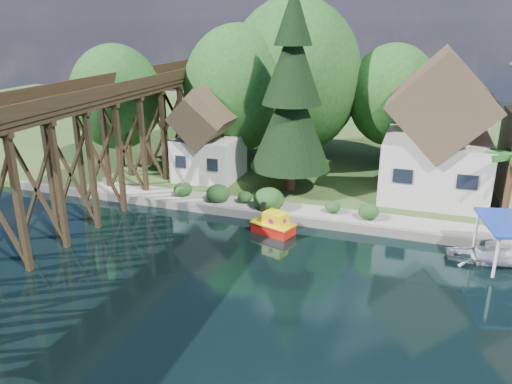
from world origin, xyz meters
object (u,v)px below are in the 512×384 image
conifer (292,97)px  tugboat (274,225)px  trestle_bridge (87,142)px  house_left (438,136)px  boat_white_a (478,254)px  boat_canopy (507,248)px  shed (209,139)px

conifer → tugboat: (0.90, -7.35, -7.26)m
trestle_bridge → house_left: (23.00, 10.83, -0.21)m
boat_white_a → boat_canopy: bearing=-112.8°
conifer → tugboat: bearing=-83.0°
shed → tugboat: size_ratio=2.55×
shed → boat_canopy: size_ratio=1.63×
house_left → tugboat: bearing=-134.6°
trestle_bridge → boat_canopy: 27.44m
house_left → boat_white_a: house_left is taller
house_left → tugboat: 14.60m
house_left → trestle_bridge: bearing=-154.8°
trestle_bridge → shed: trestle_bridge is taller
boat_canopy → shed: bearing=158.7°
trestle_bridge → boat_white_a: (25.72, 1.13, -4.98)m
conifer → tugboat: conifer is taller
boat_white_a → boat_canopy: boat_canopy is taller
shed → house_left: bearing=4.8°
conifer → boat_canopy: 17.90m
tugboat → boat_white_a: 12.47m
trestle_bridge → tugboat: (13.26, 0.95, -4.75)m
shed → tugboat: bearing=-45.4°
tugboat → conifer: bearing=97.0°
trestle_bridge → boat_white_a: size_ratio=12.44×
shed → boat_white_a: shed is taller
house_left → shed: house_left is taller
house_left → shed: bearing=-175.2°
tugboat → trestle_bridge: bearing=-175.9°
boat_canopy → conifer: bearing=152.7°
tugboat → boat_white_a: size_ratio=0.87×
trestle_bridge → house_left: bearing=25.2°
trestle_bridge → tugboat: trestle_bridge is taller
house_left → boat_canopy: (4.12, -10.14, -3.95)m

